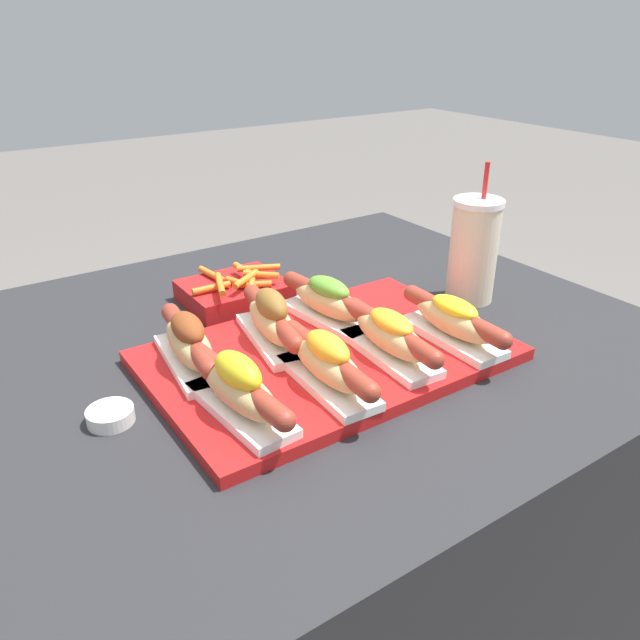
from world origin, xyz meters
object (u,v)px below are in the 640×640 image
hot_dog_5 (272,320)px  fries_basket (235,291)px  hot_dog_2 (390,336)px  hot_dog_3 (454,320)px  hot_dog_0 (239,388)px  hot_dog_1 (328,363)px  drink_cup (474,250)px  sauce_bowl (110,415)px  hot_dog_4 (189,343)px  serving_tray (328,355)px  hot_dog_6 (329,301)px

hot_dog_5 → fries_basket: size_ratio=1.24×
hot_dog_2 → hot_dog_3: size_ratio=1.00×
hot_dog_2 → hot_dog_0: bearing=-178.4°
hot_dog_1 → drink_cup: bearing=17.3°
hot_dog_1 → sauce_bowl: bearing=157.7°
hot_dog_4 → sauce_bowl: (-0.13, -0.05, -0.04)m
hot_dog_5 → fries_basket: bearing=79.2°
serving_tray → hot_dog_0: hot_dog_0 is taller
hot_dog_0 → hot_dog_1: size_ratio=1.00×
serving_tray → sauce_bowl: 0.31m
hot_dog_3 → fries_basket: (-0.18, 0.34, -0.03)m
hot_dog_3 → drink_cup: drink_cup is taller
hot_dog_2 → sauce_bowl: hot_dog_2 is taller
hot_dog_2 → drink_cup: size_ratio=0.89×
hot_dog_2 → hot_dog_5: 0.17m
hot_dog_4 → hot_dog_5: hot_dog_5 is taller
hot_dog_1 → hot_dog_2: size_ratio=1.00×
hot_dog_4 → hot_dog_6: size_ratio=1.00×
hot_dog_6 → hot_dog_0: bearing=-147.3°
hot_dog_0 → fries_basket: hot_dog_0 is taller
hot_dog_5 → drink_cup: drink_cup is taller
hot_dog_5 → sauce_bowl: bearing=-170.7°
hot_dog_1 → fries_basket: size_ratio=1.26×
serving_tray → fries_basket: bearing=93.2°
hot_dog_0 → hot_dog_5: (0.13, 0.14, 0.00)m
serving_tray → sauce_bowl: same height
hot_dog_4 → hot_dog_6: (0.24, 0.01, -0.00)m
hot_dog_1 → hot_dog_3: (0.23, 0.00, -0.00)m
hot_dog_1 → hot_dog_5: 0.15m
hot_dog_5 → fries_basket: 0.20m
hot_dog_0 → sauce_bowl: size_ratio=3.69×
hot_dog_2 → drink_cup: bearing=21.5°
serving_tray → hot_dog_4: 0.20m
hot_dog_0 → hot_dog_3: size_ratio=1.00×
drink_cup → sauce_bowl: bearing=-178.5°
hot_dog_3 → sauce_bowl: 0.49m
sauce_bowl → hot_dog_5: bearing=9.3°
hot_dog_3 → hot_dog_6: bearing=125.9°
hot_dog_0 → hot_dog_2: (0.24, 0.01, -0.00)m
hot_dog_2 → sauce_bowl: 0.38m
hot_dog_3 → serving_tray: bearing=155.3°
hot_dog_5 → sauce_bowl: 0.26m
hot_dog_1 → drink_cup: 0.41m
serving_tray → hot_dog_2: bearing=-46.5°
hot_dog_2 → hot_dog_5: size_ratio=1.01×
hot_dog_1 → drink_cup: drink_cup is taller
hot_dog_1 → fries_basket: (0.04, 0.34, -0.03)m
serving_tray → sauce_bowl: bearing=175.3°
hot_dog_5 → drink_cup: (0.39, -0.02, 0.04)m
hot_dog_2 → hot_dog_4: bearing=150.7°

